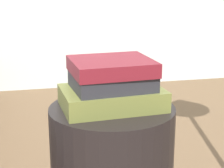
% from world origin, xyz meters
% --- Properties ---
extents(book_olive, '(0.30, 0.21, 0.06)m').
position_xyz_m(book_olive, '(0.00, -0.00, 0.53)').
color(book_olive, olive).
rests_on(book_olive, side_table).
extents(book_charcoal, '(0.24, 0.19, 0.04)m').
position_xyz_m(book_charcoal, '(0.00, -0.00, 0.58)').
color(book_charcoal, '#28282D').
rests_on(book_charcoal, book_olive).
extents(book_maroon, '(0.24, 0.22, 0.04)m').
position_xyz_m(book_maroon, '(-0.00, 0.01, 0.62)').
color(book_maroon, maroon).
rests_on(book_maroon, book_charcoal).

